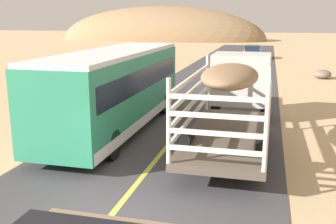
# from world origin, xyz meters

# --- Properties ---
(road_surface) EXTENTS (8.00, 120.00, 0.02)m
(road_surface) POSITION_xyz_m (0.00, 0.00, 0.01)
(road_surface) COLOR #423F44
(road_surface) RESTS_ON ground
(road_centre_line) EXTENTS (0.16, 117.60, 0.00)m
(road_centre_line) POSITION_xyz_m (0.00, 0.00, 0.02)
(road_centre_line) COLOR #D8CC4C
(road_centre_line) RESTS_ON road_surface
(livestock_truck) EXTENTS (2.53, 9.70, 3.02)m
(livestock_truck) POSITION_xyz_m (2.18, 8.29, 1.79)
(livestock_truck) COLOR silver
(livestock_truck) RESTS_ON road_surface
(bus) EXTENTS (2.54, 10.00, 3.21)m
(bus) POSITION_xyz_m (-2.49, 7.12, 1.75)
(bus) COLOR #2D8C66
(bus) RESTS_ON road_surface
(car_far) EXTENTS (1.80, 4.40, 1.46)m
(car_far) POSITION_xyz_m (1.55, 37.76, 0.69)
(car_far) COLOR silver
(car_far) RESTS_ON road_surface
(boulder_near_shoulder) EXTENTS (1.29, 1.45, 0.66)m
(boulder_near_shoulder) POSITION_xyz_m (7.32, 24.08, 0.33)
(boulder_near_shoulder) COLOR #756656
(boulder_near_shoulder) RESTS_ON ground
(distant_hill) EXTENTS (42.65, 16.72, 13.62)m
(distant_hill) POSITION_xyz_m (-18.43, 71.95, 0.00)
(distant_hill) COLOR #957553
(distant_hill) RESTS_ON ground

